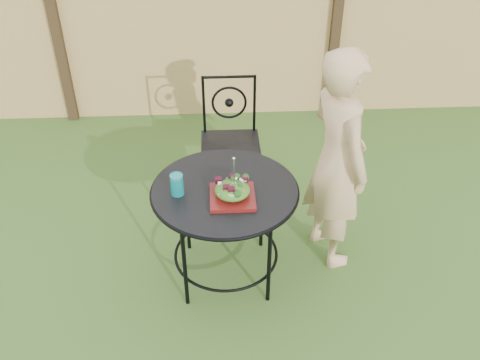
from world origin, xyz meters
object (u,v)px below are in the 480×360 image
(patio_table, at_px, (225,206))
(diner, at_px, (337,161))
(patio_chair, at_px, (230,136))
(salad_plate, at_px, (232,197))

(patio_table, xyz_separation_m, diner, (0.73, 0.19, 0.19))
(patio_chair, xyz_separation_m, salad_plate, (-0.03, -1.08, 0.23))
(patio_chair, height_order, diner, diner)
(patio_table, relative_size, diner, 0.60)
(patio_table, height_order, diner, diner)
(patio_table, relative_size, salad_plate, 3.42)
(patio_chair, relative_size, diner, 0.61)
(patio_table, height_order, salad_plate, salad_plate)
(patio_table, distance_m, salad_plate, 0.19)
(patio_chair, distance_m, diner, 1.06)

